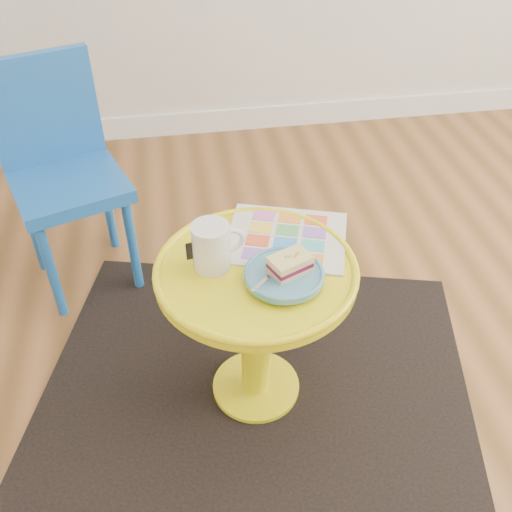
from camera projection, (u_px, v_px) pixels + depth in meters
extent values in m
cube|color=white|center=(344.00, 111.00, 3.13)|extent=(4.00, 0.02, 0.12)
cube|color=black|center=(256.00, 388.00, 1.77)|extent=(1.54, 1.40, 0.01)
cylinder|color=yellow|center=(256.00, 386.00, 1.76)|extent=(0.27, 0.27, 0.02)
cylinder|color=yellow|center=(256.00, 335.00, 1.61)|extent=(0.09, 0.09, 0.45)
cylinder|color=yellow|center=(256.00, 272.00, 1.46)|extent=(0.52, 0.52, 0.03)
cylinder|color=blue|center=(52.00, 273.00, 1.91)|extent=(0.03, 0.03, 0.37)
cylinder|color=blue|center=(133.00, 247.00, 2.01)|extent=(0.03, 0.03, 0.37)
cylinder|color=blue|center=(33.00, 229.00, 2.10)|extent=(0.03, 0.03, 0.37)
cylinder|color=blue|center=(108.00, 207.00, 2.20)|extent=(0.03, 0.03, 0.37)
cube|color=blue|center=(69.00, 185.00, 1.91)|extent=(0.45, 0.45, 0.05)
cube|color=blue|center=(43.00, 110.00, 1.88)|extent=(0.35, 0.15, 0.37)
cube|color=silver|center=(286.00, 237.00, 1.55)|extent=(0.39, 0.36, 0.01)
cylinder|color=white|center=(211.00, 247.00, 1.42)|extent=(0.10, 0.10, 0.13)
torus|color=white|center=(231.00, 240.00, 1.43)|extent=(0.07, 0.03, 0.07)
cylinder|color=#D1B78C|center=(210.00, 229.00, 1.38)|extent=(0.09, 0.09, 0.01)
cylinder|color=teal|center=(284.00, 278.00, 1.41)|extent=(0.08, 0.08, 0.01)
cylinder|color=teal|center=(284.00, 275.00, 1.40)|extent=(0.20, 0.20, 0.02)
cube|color=#D3BC8C|center=(290.00, 269.00, 1.40)|extent=(0.12, 0.10, 0.01)
cube|color=maroon|center=(290.00, 265.00, 1.39)|extent=(0.12, 0.10, 0.01)
cube|color=#EADB8C|center=(290.00, 260.00, 1.38)|extent=(0.12, 0.10, 0.02)
cube|color=silver|center=(267.00, 278.00, 1.38)|extent=(0.09, 0.09, 0.00)
cube|color=silver|center=(284.00, 263.00, 1.42)|extent=(0.04, 0.04, 0.00)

